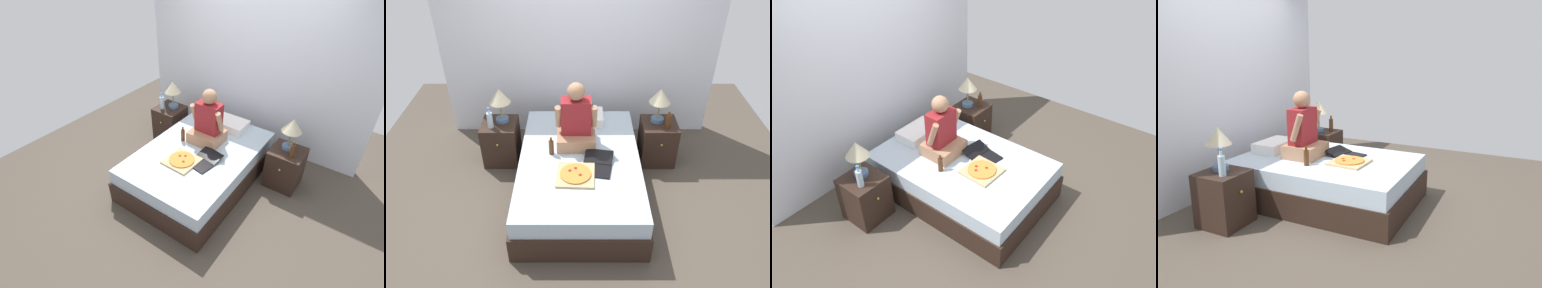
% 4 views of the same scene
% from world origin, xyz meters
% --- Properties ---
extents(ground_plane, '(5.67, 5.67, 0.00)m').
position_xyz_m(ground_plane, '(0.00, 0.00, 0.00)').
color(ground_plane, '#4C4238').
extents(wall_back, '(3.67, 0.12, 2.50)m').
position_xyz_m(wall_back, '(0.00, 1.40, 1.25)').
color(wall_back, silver).
rests_on(wall_back, ground).
extents(bed, '(1.39, 2.07, 0.51)m').
position_xyz_m(bed, '(0.00, 0.00, 0.25)').
color(bed, black).
rests_on(bed, ground).
extents(nightstand_left, '(0.44, 0.47, 0.57)m').
position_xyz_m(nightstand_left, '(-1.01, 0.62, 0.28)').
color(nightstand_left, black).
rests_on(nightstand_left, ground).
extents(lamp_on_left_nightstand, '(0.26, 0.26, 0.45)m').
position_xyz_m(lamp_on_left_nightstand, '(-0.97, 0.67, 0.89)').
color(lamp_on_left_nightstand, '#4C6B93').
rests_on(lamp_on_left_nightstand, nightstand_left).
extents(water_bottle, '(0.07, 0.07, 0.28)m').
position_xyz_m(water_bottle, '(-1.09, 0.53, 0.68)').
color(water_bottle, silver).
rests_on(water_bottle, nightstand_left).
extents(nightstand_right, '(0.44, 0.47, 0.57)m').
position_xyz_m(nightstand_right, '(1.01, 0.62, 0.28)').
color(nightstand_right, black).
rests_on(nightstand_right, ground).
extents(lamp_on_right_nightstand, '(0.26, 0.26, 0.45)m').
position_xyz_m(lamp_on_right_nightstand, '(0.98, 0.67, 0.89)').
color(lamp_on_right_nightstand, '#4C6B93').
rests_on(lamp_on_right_nightstand, nightstand_right).
extents(beer_bottle, '(0.06, 0.06, 0.23)m').
position_xyz_m(beer_bottle, '(1.08, 0.52, 0.66)').
color(beer_bottle, '#512D14').
rests_on(beer_bottle, nightstand_right).
extents(pillow, '(0.52, 0.34, 0.12)m').
position_xyz_m(pillow, '(0.04, 0.76, 0.57)').
color(pillow, white).
rests_on(pillow, bed).
extents(person_seated, '(0.47, 0.40, 0.78)m').
position_xyz_m(person_seated, '(-0.04, 0.27, 0.80)').
color(person_seated, '#A37556').
rests_on(person_seated, bed).
extents(laptop, '(0.39, 0.46, 0.07)m').
position_xyz_m(laptop, '(0.19, -0.18, 0.53)').
color(laptop, black).
rests_on(laptop, bed).
extents(pizza_box, '(0.42, 0.42, 0.05)m').
position_xyz_m(pizza_box, '(-0.04, -0.33, 0.53)').
color(pizza_box, tan).
rests_on(pizza_box, bed).
extents(beer_bottle_on_bed, '(0.06, 0.06, 0.22)m').
position_xyz_m(beer_bottle_on_bed, '(-0.32, 0.07, 0.60)').
color(beer_bottle_on_bed, '#4C2811').
rests_on(beer_bottle_on_bed, bed).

